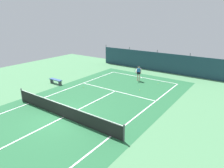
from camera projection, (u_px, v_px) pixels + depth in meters
name	position (u px, v px, depth m)	size (l,w,h in m)	color
ground_plane	(64.00, 117.00, 14.24)	(36.00, 36.00, 0.00)	#4C8456
court_surface	(63.00, 117.00, 14.24)	(11.02, 26.60, 0.01)	#236038
tennis_net	(63.00, 111.00, 14.08)	(10.12, 0.10, 1.10)	black
back_fence	(158.00, 65.00, 26.47)	(16.30, 0.98, 2.70)	#1E3D4C
tennis_player	(139.00, 72.00, 21.89)	(0.57, 0.82, 1.64)	beige
tennis_ball_near_player	(158.00, 84.00, 21.21)	(0.07, 0.07, 0.07)	#CCDB33
tennis_ball_midcourt	(139.00, 90.00, 19.35)	(0.07, 0.07, 0.07)	#CCDB33
tennis_ball_by_sideline	(83.00, 87.00, 20.16)	(0.07, 0.07, 0.07)	#CCDB33
parked_car	(189.00, 65.00, 25.67)	(2.03, 4.20, 1.68)	silver
courtside_bench	(56.00, 80.00, 21.14)	(1.60, 0.40, 0.49)	#335184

